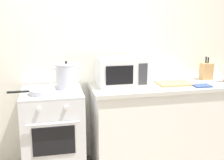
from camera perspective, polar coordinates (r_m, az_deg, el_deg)
back_wall at (r=3.33m, az=-0.83°, el=5.64°), size 4.40×0.10×2.50m
lower_cabinet_right at (r=3.38m, az=10.57°, el=-8.67°), size 1.64×0.56×0.88m
countertop_right at (r=3.24m, az=10.91°, el=-1.10°), size 1.70×0.60×0.04m
stove at (r=3.11m, az=-11.36°, el=-10.29°), size 0.60×0.64×0.92m
stock_pot at (r=3.00m, az=-8.87°, el=0.77°), size 0.30×0.22×0.28m
frying_pan at (r=2.86m, az=-13.61°, el=-2.21°), size 0.44×0.24×0.05m
microwave at (r=3.09m, az=1.77°, el=1.69°), size 0.50×0.37×0.30m
cutting_board at (r=3.24m, az=11.95°, el=-0.61°), size 0.36×0.26×0.02m
knife_block at (r=3.55m, az=17.94°, el=1.67°), size 0.13×0.10×0.27m
oven_mitt at (r=3.21m, az=17.14°, el=-1.07°), size 0.18×0.14×0.02m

